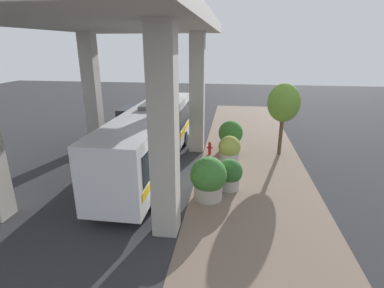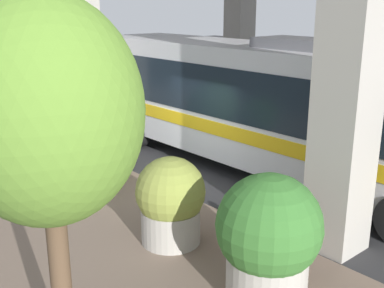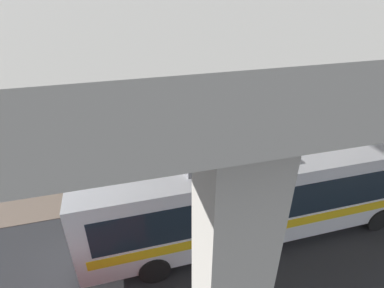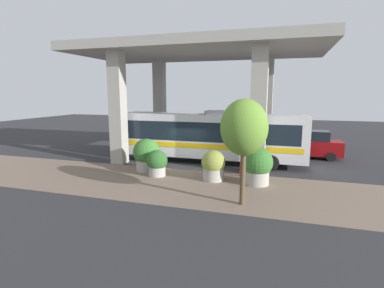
{
  "view_description": "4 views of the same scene",
  "coord_description": "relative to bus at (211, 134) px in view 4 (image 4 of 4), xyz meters",
  "views": [
    {
      "loc": [
        -1.79,
        14.13,
        6.71
      ],
      "look_at": [
        0.6,
        -2.98,
        0.94
      ],
      "focal_mm": 28.0,
      "sensor_mm": 36.0,
      "label": 1
    },
    {
      "loc": [
        -6.78,
        -8.95,
        4.38
      ],
      "look_at": [
        0.37,
        -0.73,
        1.16
      ],
      "focal_mm": 45.0,
      "sensor_mm": 36.0,
      "label": 2
    },
    {
      "loc": [
        10.13,
        -5.89,
        8.49
      ],
      "look_at": [
        -0.71,
        -2.94,
        2.21
      ],
      "focal_mm": 28.0,
      "sensor_mm": 36.0,
      "label": 3
    },
    {
      "loc": [
        -17.16,
        -6.1,
        4.73
      ],
      "look_at": [
        1.34,
        -0.32,
        1.43
      ],
      "focal_mm": 28.0,
      "sensor_mm": 36.0,
      "label": 4
    }
  ],
  "objects": [
    {
      "name": "planter_middle",
      "position": [
        -4.29,
        -1.19,
        -1.1
      ],
      "size": [
        1.3,
        1.3,
        1.69
      ],
      "color": "#ADA89E",
      "rests_on": "ground"
    },
    {
      "name": "planter_back",
      "position": [
        -4.31,
        -3.54,
        -0.92
      ],
      "size": [
        1.59,
        1.59,
        2.01
      ],
      "color": "#ADA89E",
      "rests_on": "ground"
    },
    {
      "name": "bus",
      "position": [
        0.0,
        0.0,
        0.0
      ],
      "size": [
        2.6,
        12.62,
        3.57
      ],
      "color": "silver",
      "rests_on": "ground"
    },
    {
      "name": "sidewalk_strip",
      "position": [
        -5.61,
        1.29,
        -1.93
      ],
      "size": [
        6.0,
        40.0,
        0.02
      ],
      "color": "#7A6656",
      "rests_on": "ground"
    },
    {
      "name": "ground_plane",
      "position": [
        -2.61,
        1.29,
        -1.94
      ],
      "size": [
        80.0,
        80.0,
        0.0
      ],
      "primitive_type": "plane",
      "color": "#2D2D30",
      "rests_on": "ground"
    },
    {
      "name": "overpass",
      "position": [
        1.39,
        1.29,
        5.02
      ],
      "size": [
        9.4,
        17.21,
        8.06
      ],
      "color": "#ADA89E",
      "rests_on": "ground"
    },
    {
      "name": "planter_front",
      "position": [
        -4.38,
        2.11,
        -1.17
      ],
      "size": [
        1.22,
        1.22,
        1.53
      ],
      "color": "#ADA89E",
      "rests_on": "ground"
    },
    {
      "name": "planter_extra",
      "position": [
        -3.44,
        3.22,
        -0.94
      ],
      "size": [
        1.65,
        1.65,
        2.0
      ],
      "color": "#ADA89E",
      "rests_on": "ground"
    },
    {
      "name": "street_tree_near",
      "position": [
        -7.44,
        -3.2,
        1.37
      ],
      "size": [
        1.97,
        1.97,
        4.52
      ],
      "color": "brown",
      "rests_on": "ground"
    },
    {
      "name": "fire_hydrant",
      "position": [
        -3.03,
        -2.54,
        -1.51
      ],
      "size": [
        0.39,
        0.19,
        0.85
      ],
      "color": "red",
      "rests_on": "ground"
    },
    {
      "name": "parked_car",
      "position": [
        3.52,
        -6.51,
        -0.95
      ],
      "size": [
        1.85,
        4.67,
        2.03
      ],
      "color": "maroon",
      "rests_on": "ground"
    }
  ]
}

